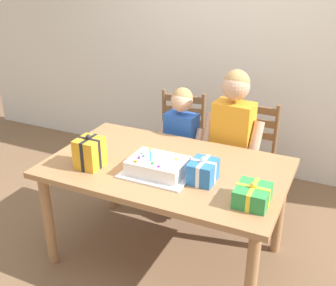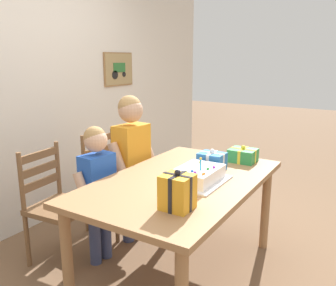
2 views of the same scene
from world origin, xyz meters
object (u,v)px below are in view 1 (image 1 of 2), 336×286
(gift_box_corner_small, at_px, (203,171))
(child_younger, at_px, (181,139))
(gift_box_red_large, at_px, (252,195))
(child_older, at_px, (233,134))
(gift_box_beside_cake, at_px, (90,153))
(dining_table, at_px, (166,177))
(chair_left, at_px, (178,144))
(chair_right, at_px, (247,157))
(birthday_cake, at_px, (157,167))

(gift_box_corner_small, relative_size, child_younger, 0.18)
(gift_box_red_large, relative_size, child_older, 0.17)
(gift_box_beside_cake, height_order, gift_box_corner_small, gift_box_beside_cake)
(gift_box_beside_cake, xyz_separation_m, child_younger, (0.28, 0.87, -0.19))
(gift_box_red_large, bearing_deg, child_younger, 133.33)
(child_older, distance_m, child_younger, 0.45)
(gift_box_red_large, height_order, gift_box_beside_cake, gift_box_beside_cake)
(dining_table, relative_size, chair_left, 1.74)
(dining_table, xyz_separation_m, child_older, (0.26, 0.64, 0.12))
(child_younger, bearing_deg, chair_right, 31.18)
(dining_table, distance_m, gift_box_red_large, 0.69)
(child_younger, bearing_deg, gift_box_red_large, -46.67)
(birthday_cake, xyz_separation_m, child_younger, (-0.16, 0.77, -0.14))
(dining_table, bearing_deg, child_younger, 104.61)
(gift_box_red_large, bearing_deg, birthday_cake, 172.16)
(gift_box_red_large, bearing_deg, child_older, 113.75)
(dining_table, distance_m, birthday_cake, 0.19)
(birthday_cake, relative_size, gift_box_corner_small, 2.25)
(gift_box_red_large, relative_size, gift_box_corner_small, 1.10)
(dining_table, xyz_separation_m, chair_left, (-0.32, 0.94, -0.20))
(gift_box_beside_cake, bearing_deg, gift_box_corner_small, 10.07)
(dining_table, bearing_deg, chair_right, 71.07)
(chair_right, distance_m, child_older, 0.44)
(gift_box_beside_cake, height_order, chair_right, gift_box_beside_cake)
(gift_box_corner_small, height_order, chair_left, gift_box_corner_small)
(child_older, bearing_deg, gift_box_beside_cake, -129.51)
(child_older, bearing_deg, child_younger, 179.94)
(chair_left, xyz_separation_m, chair_right, (0.65, 0.00, 0.00))
(gift_box_corner_small, bearing_deg, child_younger, 122.23)
(gift_box_red_large, xyz_separation_m, gift_box_corner_small, (-0.34, 0.12, 0.01))
(gift_box_red_large, relative_size, chair_left, 0.24)
(gift_box_beside_cake, xyz_separation_m, chair_left, (0.13, 1.16, -0.39))
(gift_box_red_large, distance_m, child_older, 0.93)
(birthday_cake, xyz_separation_m, chair_left, (-0.32, 1.06, -0.34))
(gift_box_corner_small, bearing_deg, chair_left, 121.02)
(gift_box_red_large, distance_m, gift_box_corner_small, 0.37)
(gift_box_beside_cake, height_order, child_older, child_older)
(dining_table, bearing_deg, child_older, 67.68)
(dining_table, height_order, child_younger, child_younger)
(dining_table, bearing_deg, gift_box_beside_cake, -153.48)
(gift_box_beside_cake, distance_m, chair_right, 1.45)
(birthday_cake, relative_size, gift_box_beside_cake, 1.88)
(child_younger, bearing_deg, chair_left, 117.88)
(dining_table, height_order, birthday_cake, birthday_cake)
(gift_box_red_large, height_order, chair_left, chair_left)
(chair_left, relative_size, child_older, 0.71)
(gift_box_corner_small, height_order, child_younger, child_younger)
(birthday_cake, height_order, gift_box_beside_cake, gift_box_beside_cake)
(chair_left, bearing_deg, gift_box_beside_cake, -96.26)
(chair_left, distance_m, child_younger, 0.39)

